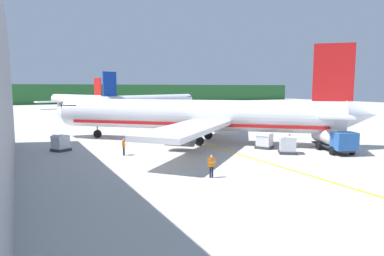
% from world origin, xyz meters
% --- Properties ---
extents(ground, '(240.00, 320.00, 0.20)m').
position_xyz_m(ground, '(0.00, 48.00, -0.10)').
color(ground, '#B7B5AD').
extents(distant_treeline, '(216.00, 6.00, 8.23)m').
position_xyz_m(distant_treeline, '(0.00, 139.58, 4.12)').
color(distant_treeline, '#28602D').
rests_on(distant_treeline, ground).
extents(airliner_foreground, '(33.22, 31.06, 11.90)m').
position_xyz_m(airliner_foreground, '(-10.82, 23.63, 3.39)').
color(airliner_foreground, white).
rests_on(airliner_foreground, ground).
extents(airliner_mid_apron, '(35.30, 29.78, 10.77)m').
position_xyz_m(airliner_mid_apron, '(2.37, 75.29, 3.07)').
color(airliner_mid_apron, silver).
rests_on(airliner_mid_apron, ground).
extents(airliner_far_taxiway, '(27.96, 33.31, 9.89)m').
position_xyz_m(airliner_far_taxiway, '(-12.66, 108.16, 2.82)').
color(airliner_far_taxiway, white).
rests_on(airliner_far_taxiway, ground).
extents(service_truck_fuel, '(4.19, 6.79, 2.40)m').
position_xyz_m(service_truck_fuel, '(-0.67, 11.15, 1.40)').
color(service_truck_fuel, '#2659A5').
rests_on(service_truck_fuel, ground).
extents(cargo_container_near, '(2.46, 2.46, 1.94)m').
position_xyz_m(cargo_container_near, '(-5.93, 12.54, 0.91)').
color(cargo_container_near, '#333338').
rests_on(cargo_container_near, ground).
extents(cargo_container_mid, '(2.39, 2.39, 1.87)m').
position_xyz_m(cargo_container_mid, '(-6.11, 16.05, 0.88)').
color(cargo_container_mid, '#333338').
rests_on(cargo_container_mid, ground).
extents(cargo_container_far, '(2.25, 2.25, 1.84)m').
position_xyz_m(cargo_container_far, '(-27.09, 25.09, 0.87)').
color(cargo_container_far, '#333338').
rests_on(cargo_container_far, ground).
extents(crew_marshaller, '(0.44, 0.54, 1.74)m').
position_xyz_m(crew_marshaller, '(-21.57, 19.58, 1.03)').
color(crew_marshaller, '#191E33').
rests_on(crew_marshaller, ground).
extents(crew_loader_left, '(0.63, 0.28, 1.78)m').
position_xyz_m(crew_loader_left, '(-17.99, 7.92, 1.05)').
color(crew_loader_left, '#191E33').
rests_on(crew_loader_left, ground).
extents(crew_loader_right, '(0.57, 0.41, 1.68)m').
position_xyz_m(crew_loader_right, '(-3.46, 14.84, 0.99)').
color(crew_loader_right, '#191E33').
rests_on(crew_loader_right, ground).
extents(apron_guide_line, '(0.30, 60.00, 0.01)m').
position_xyz_m(apron_guide_line, '(-10.74, 19.01, 0.01)').
color(apron_guide_line, yellow).
rests_on(apron_guide_line, ground).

